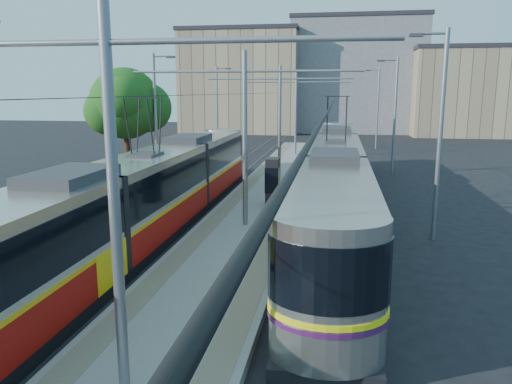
# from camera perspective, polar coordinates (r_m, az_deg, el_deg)

# --- Properties ---
(ground) EXTENTS (160.00, 160.00, 0.00)m
(ground) POSITION_cam_1_polar(r_m,az_deg,el_deg) (13.57, -7.62, -13.67)
(ground) COLOR black
(ground) RESTS_ON ground
(platform) EXTENTS (4.00, 50.00, 0.30)m
(platform) POSITION_cam_1_polar(r_m,az_deg,el_deg) (29.50, 1.98, 0.52)
(platform) COLOR gray
(platform) RESTS_ON ground
(tactile_strip_left) EXTENTS (0.70, 50.00, 0.01)m
(tactile_strip_left) POSITION_cam_1_polar(r_m,az_deg,el_deg) (29.68, -0.80, 0.90)
(tactile_strip_left) COLOR gray
(tactile_strip_left) RESTS_ON platform
(tactile_strip_right) EXTENTS (0.70, 50.00, 0.01)m
(tactile_strip_right) POSITION_cam_1_polar(r_m,az_deg,el_deg) (29.32, 4.79, 0.73)
(tactile_strip_right) COLOR gray
(tactile_strip_right) RESTS_ON platform
(rails) EXTENTS (8.71, 70.00, 0.03)m
(rails) POSITION_cam_1_polar(r_m,az_deg,el_deg) (29.52, 1.98, 0.27)
(rails) COLOR gray
(rails) RESTS_ON ground
(tram_left) EXTENTS (2.43, 27.92, 5.50)m
(tram_left) POSITION_cam_1_polar(r_m,az_deg,el_deg) (19.97, -12.31, -0.46)
(tram_left) COLOR black
(tram_left) RESTS_ON ground
(tram_right) EXTENTS (2.43, 31.70, 5.50)m
(tram_right) POSITION_cam_1_polar(r_m,az_deg,el_deg) (24.73, 9.01, 2.28)
(tram_right) COLOR black
(tram_right) RESTS_ON ground
(catenary) EXTENTS (9.20, 70.00, 7.00)m
(catenary) POSITION_cam_1_polar(r_m,az_deg,el_deg) (26.17, 1.23, 8.79)
(catenary) COLOR gray
(catenary) RESTS_ON platform
(street_lamps) EXTENTS (15.18, 38.22, 8.00)m
(street_lamps) POSITION_cam_1_polar(r_m,az_deg,el_deg) (32.97, 2.94, 8.73)
(street_lamps) COLOR gray
(street_lamps) RESTS_ON ground
(shelter) EXTENTS (0.67, 1.06, 2.31)m
(shelter) POSITION_cam_1_polar(r_m,az_deg,el_deg) (23.92, 1.91, 1.27)
(shelter) COLOR black
(shelter) RESTS_ON platform
(tree) EXTENTS (4.97, 4.59, 7.22)m
(tree) POSITION_cam_1_polar(r_m,az_deg,el_deg) (33.31, -14.08, 9.64)
(tree) COLOR #382314
(tree) RESTS_ON ground
(building_left) EXTENTS (16.32, 12.24, 14.12)m
(building_left) POSITION_cam_1_polar(r_m,az_deg,el_deg) (73.03, -1.49, 12.49)
(building_left) COLOR tan
(building_left) RESTS_ON ground
(building_centre) EXTENTS (18.36, 14.28, 15.80)m
(building_centre) POSITION_cam_1_polar(r_m,az_deg,el_deg) (75.79, 11.39, 12.88)
(building_centre) COLOR gray
(building_centre) RESTS_ON ground
(building_right) EXTENTS (14.28, 10.20, 11.33)m
(building_right) POSITION_cam_1_polar(r_m,az_deg,el_deg) (71.60, 22.93, 10.52)
(building_right) COLOR tan
(building_right) RESTS_ON ground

